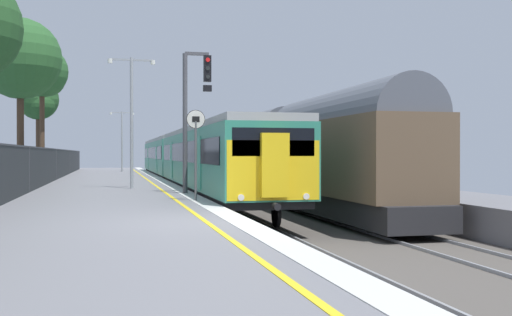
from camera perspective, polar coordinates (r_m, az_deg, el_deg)
The scene contains 10 objects.
ground at distance 14.16m, azimuth 7.52°, elevation -8.11°, with size 17.40×110.00×1.21m.
commuter_train_at_platform at distance 37.72m, azimuth -6.58°, elevation 0.04°, with size 2.83×42.31×3.81m.
freight_train_adjacent_track at distance 29.49m, azimuth 3.30°, elevation 0.65°, with size 2.60×25.96×4.80m.
signal_gantry at distance 23.24m, azimuth -6.01°, elevation 4.91°, with size 1.10×0.24×5.34m.
speed_limit_sign at distance 19.41m, azimuth -5.65°, elevation 1.40°, with size 0.59×0.08×2.88m.
platform_lamp_mid at distance 26.75m, azimuth -11.55°, elevation 4.31°, with size 2.00×0.20×5.63m.
platform_lamp_far at distance 52.39m, azimuth -12.43°, elevation 2.05°, with size 2.00×0.20×5.06m.
background_tree_left at distance 48.10m, azimuth -19.65°, elevation 5.01°, with size 2.99×3.03×7.03m.
background_tree_right at distance 30.89m, azimuth -21.32°, elevation 8.48°, with size 3.79×3.79×7.84m.
background_tree_back at distance 40.02m, azimuth -19.27°, elevation 7.43°, with size 3.13×3.23×8.12m.
Camera 1 is at (-2.35, -13.08, 1.48)m, focal length 42.78 mm.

